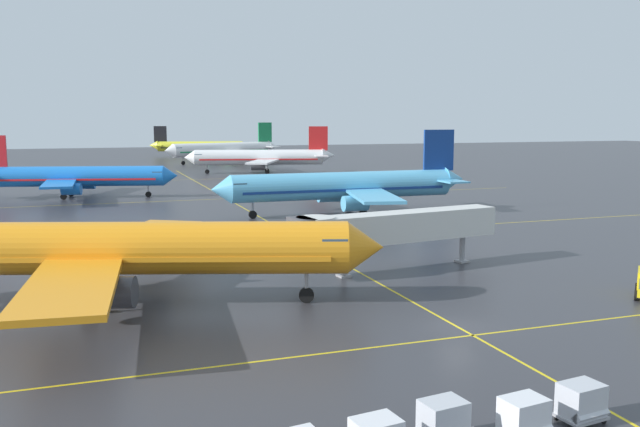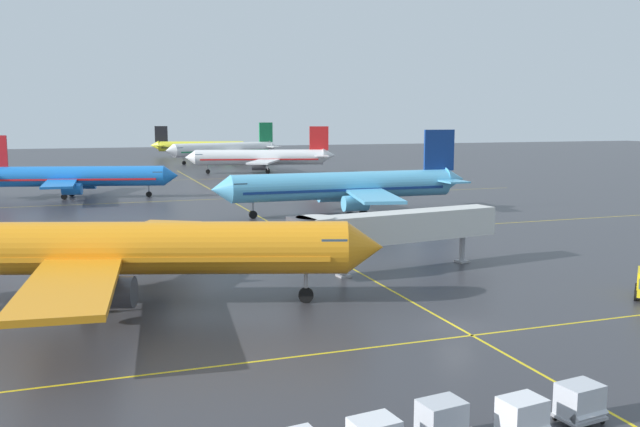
{
  "view_description": "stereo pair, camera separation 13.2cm",
  "coord_description": "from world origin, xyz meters",
  "px_view_note": "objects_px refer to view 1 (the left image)",
  "views": [
    {
      "loc": [
        -23.37,
        -38.57,
        14.0
      ],
      "look_at": [
        0.48,
        29.43,
        3.79
      ],
      "focal_mm": 37.81,
      "sensor_mm": 36.0,
      "label": 1
    },
    {
      "loc": [
        -23.25,
        -38.61,
        14.0
      ],
      "look_at": [
        0.48,
        29.43,
        3.79
      ],
      "focal_mm": 37.81,
      "sensor_mm": 36.0,
      "label": 2
    }
  ],
  "objects_px": {
    "airliner_distant_taxiway": "(199,147)",
    "baggage_cart_row_fifth": "(582,402)",
    "airliner_far_left_stand": "(261,157)",
    "airliner_second_row": "(346,186)",
    "jet_bridge": "(384,228)",
    "airliner_third_row": "(75,177)",
    "baggage_cart_row_fourth": "(524,417)",
    "baggage_cart_row_middle": "(444,420)",
    "airliner_front_gate": "(118,249)",
    "airliner_far_right_stand": "(224,149)"
  },
  "relations": [
    {
      "from": "airliner_far_left_stand",
      "to": "airliner_second_row",
      "type": "bearing_deg",
      "value": -94.97
    },
    {
      "from": "baggage_cart_row_fourth",
      "to": "jet_bridge",
      "type": "xyz_separation_m",
      "value": [
        7.77,
        31.72,
        3.06
      ]
    },
    {
      "from": "airliner_third_row",
      "to": "baggage_cart_row_fifth",
      "type": "relative_size",
      "value": 12.42
    },
    {
      "from": "airliner_third_row",
      "to": "airliner_far_left_stand",
      "type": "bearing_deg",
      "value": 42.86
    },
    {
      "from": "airliner_distant_taxiway",
      "to": "baggage_cart_row_fourth",
      "type": "distance_m",
      "value": 223.96
    },
    {
      "from": "airliner_far_right_stand",
      "to": "baggage_cart_row_fourth",
      "type": "xyz_separation_m",
      "value": [
        -24.27,
        -187.51,
        -3.31
      ]
    },
    {
      "from": "airliner_far_left_stand",
      "to": "baggage_cart_row_fifth",
      "type": "relative_size",
      "value": 13.41
    },
    {
      "from": "airliner_second_row",
      "to": "jet_bridge",
      "type": "relative_size",
      "value": 1.85
    },
    {
      "from": "airliner_far_left_stand",
      "to": "airliner_distant_taxiway",
      "type": "height_order",
      "value": "airliner_far_left_stand"
    },
    {
      "from": "airliner_far_left_stand",
      "to": "baggage_cart_row_fifth",
      "type": "xyz_separation_m",
      "value": [
        -21.54,
        -143.52,
        -3.08
      ]
    },
    {
      "from": "airliner_second_row",
      "to": "baggage_cart_row_fifth",
      "type": "distance_m",
      "value": 69.18
    },
    {
      "from": "airliner_front_gate",
      "to": "airliner_far_left_stand",
      "type": "xyz_separation_m",
      "value": [
        40.64,
        115.35,
        -0.14
      ]
    },
    {
      "from": "airliner_front_gate",
      "to": "baggage_cart_row_fifth",
      "type": "relative_size",
      "value": 13.72
    },
    {
      "from": "jet_bridge",
      "to": "baggage_cart_row_fifth",
      "type": "bearing_deg",
      "value": -97.8
    },
    {
      "from": "airliner_third_row",
      "to": "airliner_distant_taxiway",
      "type": "height_order",
      "value": "airliner_distant_taxiway"
    },
    {
      "from": "airliner_third_row",
      "to": "airliner_far_right_stand",
      "type": "xyz_separation_m",
      "value": [
        43.71,
        84.78,
        0.53
      ]
    },
    {
      "from": "airliner_far_right_stand",
      "to": "baggage_cart_row_fifth",
      "type": "relative_size",
      "value": 13.93
    },
    {
      "from": "airliner_distant_taxiway",
      "to": "airliner_far_left_stand",
      "type": "bearing_deg",
      "value": -87.78
    },
    {
      "from": "baggage_cart_row_fifth",
      "to": "jet_bridge",
      "type": "distance_m",
      "value": 31.7
    },
    {
      "from": "baggage_cart_row_fourth",
      "to": "baggage_cart_row_fifth",
      "type": "distance_m",
      "value": 3.52
    },
    {
      "from": "airliner_distant_taxiway",
      "to": "baggage_cart_row_fourth",
      "type": "bearing_deg",
      "value": -95.63
    },
    {
      "from": "airliner_far_left_stand",
      "to": "airliner_far_right_stand",
      "type": "bearing_deg",
      "value": 91.0
    },
    {
      "from": "baggage_cart_row_fourth",
      "to": "baggage_cart_row_fifth",
      "type": "height_order",
      "value": "same"
    },
    {
      "from": "baggage_cart_row_fifth",
      "to": "airliner_front_gate",
      "type": "bearing_deg",
      "value": 124.14
    },
    {
      "from": "baggage_cart_row_fourth",
      "to": "airliner_front_gate",
      "type": "bearing_deg",
      "value": 118.6
    },
    {
      "from": "airliner_far_right_stand",
      "to": "baggage_cart_row_middle",
      "type": "relative_size",
      "value": 13.93
    },
    {
      "from": "airliner_second_row",
      "to": "airliner_far_left_stand",
      "type": "bearing_deg",
      "value": 85.03
    },
    {
      "from": "airliner_third_row",
      "to": "airliner_front_gate",
      "type": "bearing_deg",
      "value": -87.04
    },
    {
      "from": "airliner_second_row",
      "to": "baggage_cart_row_fifth",
      "type": "relative_size",
      "value": 13.91
    },
    {
      "from": "airliner_distant_taxiway",
      "to": "baggage_cart_row_fifth",
      "type": "xyz_separation_m",
      "value": [
        -18.48,
        -222.4,
        -2.82
      ]
    },
    {
      "from": "baggage_cart_row_middle",
      "to": "airliner_third_row",
      "type": "bearing_deg",
      "value": 98.9
    },
    {
      "from": "airliner_far_left_stand",
      "to": "baggage_cart_row_fourth",
      "type": "relative_size",
      "value": 13.41
    },
    {
      "from": "airliner_distant_taxiway",
      "to": "baggage_cart_row_fifth",
      "type": "bearing_deg",
      "value": -94.75
    },
    {
      "from": "airliner_front_gate",
      "to": "airliner_third_row",
      "type": "distance_m",
      "value": 74.2
    },
    {
      "from": "airliner_third_row",
      "to": "baggage_cart_row_fifth",
      "type": "distance_m",
      "value": 104.84
    },
    {
      "from": "airliner_front_gate",
      "to": "baggage_cart_row_fourth",
      "type": "bearing_deg",
      "value": -61.4
    },
    {
      "from": "airliner_third_row",
      "to": "airliner_far_right_stand",
      "type": "bearing_deg",
      "value": 62.73
    },
    {
      "from": "airliner_third_row",
      "to": "airliner_distant_taxiway",
      "type": "bearing_deg",
      "value": 70.98
    },
    {
      "from": "baggage_cart_row_middle",
      "to": "baggage_cart_row_fourth",
      "type": "xyz_separation_m",
      "value": [
        3.49,
        -0.91,
        0.0
      ]
    },
    {
      "from": "baggage_cart_row_fourth",
      "to": "baggage_cart_row_fifth",
      "type": "bearing_deg",
      "value": 7.57
    },
    {
      "from": "baggage_cart_row_middle",
      "to": "airliner_distant_taxiway",
      "type": "bearing_deg",
      "value": 83.46
    },
    {
      "from": "airliner_front_gate",
      "to": "airliner_far_right_stand",
      "type": "relative_size",
      "value": 0.99
    },
    {
      "from": "airliner_front_gate",
      "to": "baggage_cart_row_fourth",
      "type": "relative_size",
      "value": 13.72
    },
    {
      "from": "jet_bridge",
      "to": "baggage_cart_row_middle",
      "type": "bearing_deg",
      "value": -110.07
    },
    {
      "from": "jet_bridge",
      "to": "airliner_distant_taxiway",
      "type": "bearing_deg",
      "value": 85.75
    },
    {
      "from": "airliner_second_row",
      "to": "airliner_far_right_stand",
      "type": "height_order",
      "value": "airliner_far_right_stand"
    },
    {
      "from": "airliner_far_right_stand",
      "to": "jet_bridge",
      "type": "relative_size",
      "value": 1.86
    },
    {
      "from": "airliner_far_left_stand",
      "to": "airliner_far_right_stand",
      "type": "height_order",
      "value": "airliner_far_right_stand"
    },
    {
      "from": "baggage_cart_row_middle",
      "to": "airliner_far_right_stand",
      "type": "bearing_deg",
      "value": 81.54
    },
    {
      "from": "airliner_second_row",
      "to": "airliner_far_right_stand",
      "type": "distance_m",
      "value": 119.72
    }
  ]
}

